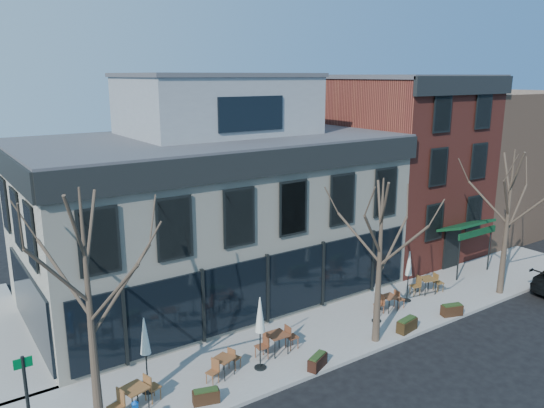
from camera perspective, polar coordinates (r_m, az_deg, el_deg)
ground at (r=24.75m, az=-0.62°, el=-13.07°), size 120.00×120.00×0.00m
sidewalk_front at (r=25.04m, az=8.56°, el=-12.71°), size 33.50×4.70×0.15m
corner_building at (r=27.26m, az=-6.45°, el=-0.01°), size 18.39×10.39×11.10m
red_brick_building at (r=34.85m, az=12.71°, el=4.27°), size 8.20×11.78×11.18m
bg_building at (r=43.31m, az=20.79°, el=4.66°), size 12.00×12.00×10.00m
tree_corner at (r=17.09m, az=-18.96°, el=-10.90°), size 3.93×3.98×7.92m
tree_mid at (r=22.30m, az=11.52°, el=-5.85°), size 3.50×3.55×7.04m
tree_right at (r=29.15m, az=24.00°, el=-1.66°), size 3.72×3.77×7.48m
sign_pole at (r=17.51m, az=-24.78°, el=-18.89°), size 0.50×0.10×3.40m
cafe_set_0 at (r=19.44m, az=-14.54°, el=-19.36°), size 2.03×0.99×1.04m
cafe_set_1 at (r=20.79m, az=-5.21°, el=-16.81°), size 1.74×0.98×0.90m
cafe_set_2 at (r=22.12m, az=0.55°, el=-14.53°), size 1.98×0.81×1.04m
cafe_set_4 at (r=26.35m, az=12.50°, el=-10.19°), size 1.76×0.75×0.91m
cafe_set_5 at (r=28.78m, az=16.33°, el=-8.24°), size 1.96×0.96×1.00m
umbrella_0 at (r=19.56m, az=-13.50°, el=-14.05°), size 0.46×0.46×2.85m
umbrella_1 at (r=20.40m, az=-1.30°, el=-12.23°), size 0.47×0.47×2.94m
umbrella_3 at (r=24.58m, az=11.37°, el=-8.21°), size 0.44×0.44×2.75m
umbrella_4 at (r=27.10m, az=14.51°, el=-6.47°), size 0.42×0.42×2.63m
planter_0 at (r=19.52m, az=-7.11°, el=-19.82°), size 0.98×0.62×0.51m
planter_1 at (r=21.36m, az=4.91°, el=-16.51°), size 1.04×0.74×0.54m
planter_2 at (r=24.67m, az=14.31°, el=-12.47°), size 1.12×0.59×0.60m
planter_3 at (r=26.72m, az=18.77°, el=-10.72°), size 1.08×0.69×0.56m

